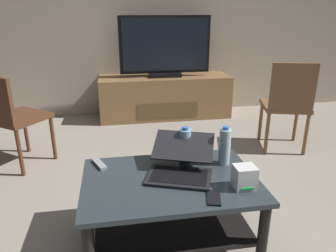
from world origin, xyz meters
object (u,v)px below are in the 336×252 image
water_bottle_near (185,144)px  tv_remote (99,164)px  cell_phone (214,198)px  water_bottle_far (225,146)px  laptop (181,164)px  television (165,48)px  dining_chair (288,102)px  coffee_table (170,198)px  router_box (244,177)px  side_chair (11,115)px  media_cabinet (165,97)px

water_bottle_near → tv_remote: bearing=179.7°
cell_phone → water_bottle_far: bearing=79.1°
laptop → tv_remote: 0.53m
television → water_bottle_far: bearing=-89.9°
television → dining_chair: (1.03, -1.30, -0.40)m
dining_chair → water_bottle_far: dining_chair is taller
coffee_table → television: (0.37, 2.48, 0.62)m
cell_phone → router_box: bearing=37.2°
water_bottle_near → tv_remote: 0.57m
side_chair → router_box: bearing=-41.5°
water_bottle_near → media_cabinet: bearing=84.2°
laptop → water_bottle_near: size_ratio=2.29×
router_box → cell_phone: router_box is taller
television → water_bottle_far: (0.01, -2.34, -0.36)m
coffee_table → laptop: 0.22m
coffee_table → media_cabinet: (0.37, 2.50, -0.03)m
media_cabinet → television: bearing=-90.0°
dining_chair → tv_remote: 2.05m
side_chair → cell_phone: side_chair is taller
coffee_table → water_bottle_near: size_ratio=4.49×
coffee_table → router_box: bearing=-23.3°
side_chair → laptop: side_chair is taller
laptop → router_box: bearing=-36.4°
water_bottle_near → water_bottle_far: size_ratio=0.90×
water_bottle_near → water_bottle_far: water_bottle_far is taller
cell_phone → side_chair: bearing=148.0°
side_chair → water_bottle_near: size_ratio=3.79×
dining_chair → router_box: (-1.01, -1.35, -0.01)m
television → laptop: 2.47m
television → cell_phone: 2.78m
side_chair → coffee_table: bearing=-45.9°
cell_phone → laptop: bearing=124.8°
television → water_bottle_near: television is taller
coffee_table → tv_remote: tv_remote is taller
television → water_bottle_far: 2.37m
television → cell_phone: size_ratio=8.37×
dining_chair → water_bottle_near: (-1.26, -0.94, 0.03)m
dining_chair → water_bottle_near: dining_chair is taller
coffee_table → tv_remote: (-0.42, 0.25, 0.15)m
coffee_table → dining_chair: dining_chair is taller
water_bottle_near → television: bearing=84.1°
dining_chair → television: bearing=128.5°
dining_chair → cell_phone: (-1.21, -1.43, -0.07)m
cell_phone → tv_remote: 0.79m
dining_chair → laptop: 1.74m
television → side_chair: size_ratio=1.34×
side_chair → router_box: side_chair is taller
laptop → cell_phone: (0.11, -0.31, -0.06)m
router_box → coffee_table: bearing=156.7°
coffee_table → tv_remote: 0.51m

